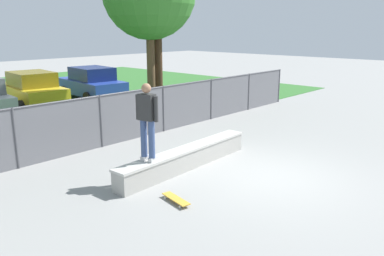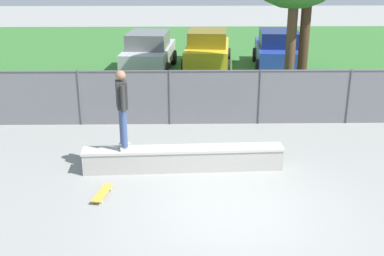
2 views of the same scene
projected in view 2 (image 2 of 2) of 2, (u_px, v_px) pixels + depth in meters
The scene contains 9 objects.
ground_plane at pixel (230, 209), 9.38m from camera, with size 80.00×80.00×0.00m, color gray.
grass_strip at pixel (202, 55), 23.83m from camera, with size 30.20×20.00×0.02m, color #336B2D.
concrete_ledge at pixel (183, 159), 11.04m from camera, with size 4.61×0.69×0.54m.
skateboarder at pixel (122, 107), 10.53m from camera, with size 0.34×0.59×1.82m.
skateboard at pixel (102, 193), 9.87m from camera, with size 0.35×0.82×0.09m.
chainlink_fence at pixel (215, 95), 13.85m from camera, with size 18.27×0.07×1.62m.
car_silver at pixel (149, 51), 20.36m from camera, with size 2.32×4.35×1.66m.
car_yellow at pixel (208, 49), 20.88m from camera, with size 2.32×4.35×1.66m.
car_blue at pixel (278, 49), 20.80m from camera, with size 2.32×4.35×1.66m.
Camera 2 is at (-0.89, -8.27, 4.68)m, focal length 44.92 mm.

